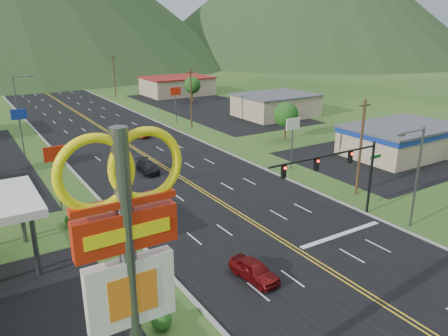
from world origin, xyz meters
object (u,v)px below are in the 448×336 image
streetlight_west (18,98)px  car_dark_mid (148,167)px  streetlight_east (416,171)px  car_red_near (254,270)px  pylon_sign (128,259)px  traffic_signal (341,166)px  car_red_far (141,133)px

streetlight_west → car_dark_mid: (9.14, -33.83, -4.53)m
streetlight_east → car_red_near: streetlight_east is taller
pylon_sign → streetlight_east: size_ratio=1.56×
streetlight_east → car_dark_mid: 29.89m
pylon_sign → traffic_signal: size_ratio=1.07×
streetlight_east → car_red_near: size_ratio=2.18×
traffic_signal → car_dark_mid: size_ratio=2.90×
car_red_near → car_red_far: car_red_near is taller
traffic_signal → streetlight_east: bearing=-40.4°
traffic_signal → streetlight_east: streetlight_east is taller
traffic_signal → car_red_near: traffic_signal is taller
streetlight_west → car_red_far: bearing=-47.9°
car_red_near → car_red_far: bearing=71.3°
car_red_near → car_dark_mid: bearing=76.7°
pylon_sign → traffic_signal: 26.67m
pylon_sign → car_red_near: bearing=35.7°
car_red_far → car_dark_mid: bearing=64.4°
pylon_sign → car_red_near: 16.76m
pylon_sign → car_red_far: (20.44, 51.26, -8.63)m
pylon_sign → streetlight_west: bearing=85.5°
pylon_sign → car_red_far: 55.86m
streetlight_east → car_red_far: bearing=100.1°
car_red_far → streetlight_east: bearing=93.8°
traffic_signal → car_red_far: (-3.04, 39.26, -4.66)m
traffic_signal → streetlight_east: size_ratio=1.46×
pylon_sign → car_red_far: size_ratio=3.42×
car_red_near → car_red_far: size_ratio=1.01×
car_red_far → traffic_signal: bearing=88.1°
traffic_signal → streetlight_west: bearing=108.0°
car_dark_mid → car_red_far: 18.10m
traffic_signal → car_red_far: traffic_signal is taller
traffic_signal → car_red_near: size_ratio=3.17×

